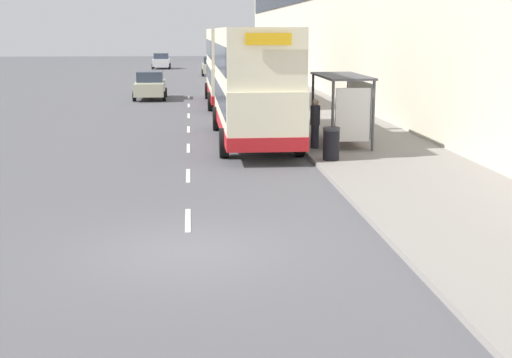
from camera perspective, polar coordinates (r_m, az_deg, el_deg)
name	(u,v)px	position (r m, az deg, el deg)	size (l,w,h in m)	color
ground_plane	(188,251)	(13.94, -5.48, -5.77)	(220.00, 220.00, 0.00)	#515156
pavement	(278,89)	(52.35, 1.79, 7.25)	(5.00, 93.00, 0.14)	gray
lane_mark_0	(188,220)	(16.15, -5.47, -3.29)	(0.12, 2.00, 0.01)	silver
lane_mark_1	(188,176)	(21.08, -5.45, 0.27)	(0.12, 2.00, 0.01)	silver
lane_mark_2	(188,148)	(26.06, -5.43, 2.48)	(0.12, 2.00, 0.01)	silver
lane_mark_3	(189,129)	(31.07, -5.42, 3.98)	(0.12, 2.00, 0.01)	silver
lane_mark_4	(189,116)	(36.09, -5.41, 5.06)	(0.12, 2.00, 0.01)	silver
lane_mark_5	(189,105)	(41.12, -5.41, 5.88)	(0.12, 2.00, 0.01)	silver
lane_mark_6	(189,97)	(46.16, -5.40, 6.51)	(0.12, 2.00, 0.01)	silver
bus_shelter	(348,96)	(26.08, 7.36, 6.58)	(1.60, 4.20, 2.48)	#4C4C51
double_decker_bus_near	(253,82)	(27.05, -0.23, 7.73)	(2.85, 10.50, 4.30)	beige
double_decker_bus_ahead	(231,65)	(41.46, -2.04, 9.13)	(2.85, 10.73, 4.30)	beige
car_0	(150,85)	(45.34, -8.46, 7.42)	(1.98, 4.44, 1.71)	#B7B799
car_1	(212,66)	(68.90, -3.53, 9.00)	(2.01, 3.99, 1.82)	#B7B799
car_2	(161,61)	(82.24, -7.59, 9.34)	(2.03, 3.97, 1.73)	silver
car_3	(229,74)	(57.04, -2.17, 8.40)	(1.99, 4.54, 1.70)	silver
pedestrian_at_shelter	(315,123)	(25.05, 4.75, 4.47)	(0.34, 0.34, 1.73)	#23232D
pedestrian_1	(357,107)	(29.86, 8.08, 5.69)	(0.37, 0.37, 1.85)	#23232D
litter_bin	(331,144)	(22.83, 6.03, 2.84)	(0.55, 0.55, 1.05)	black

